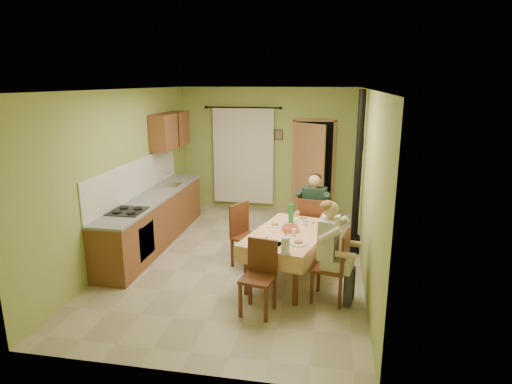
% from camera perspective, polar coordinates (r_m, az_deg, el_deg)
% --- Properties ---
extents(floor, '(4.00, 6.00, 0.01)m').
position_cam_1_polar(floor, '(7.38, -2.07, -8.78)').
color(floor, tan).
rests_on(floor, ground).
extents(room_shell, '(4.04, 6.04, 2.82)m').
position_cam_1_polar(room_shell, '(6.87, -2.21, 5.30)').
color(room_shell, '#9BAC58').
rests_on(room_shell, ground).
extents(kitchen_run, '(0.64, 3.64, 1.56)m').
position_cam_1_polar(kitchen_run, '(8.08, -13.43, -3.45)').
color(kitchen_run, brown).
rests_on(kitchen_run, ground).
extents(upper_cabinets, '(0.35, 1.40, 0.70)m').
position_cam_1_polar(upper_cabinets, '(8.99, -11.37, 8.07)').
color(upper_cabinets, brown).
rests_on(upper_cabinets, room_shell).
extents(curtain, '(1.70, 0.07, 2.22)m').
position_cam_1_polar(curtain, '(9.87, -1.71, 4.87)').
color(curtain, black).
rests_on(curtain, ground).
extents(doorway, '(0.96, 0.53, 2.15)m').
position_cam_1_polar(doorway, '(9.67, 7.36, 3.29)').
color(doorway, black).
rests_on(doorway, ground).
extents(dining_table, '(1.39, 1.85, 0.76)m').
position_cam_1_polar(dining_table, '(6.51, 4.37, -8.48)').
color(dining_table, '#E9AC7A').
rests_on(dining_table, ground).
extents(tableware, '(0.67, 1.63, 0.33)m').
position_cam_1_polar(tableware, '(6.26, 4.31, -5.18)').
color(tableware, white).
rests_on(tableware, dining_table).
extents(chair_far, '(0.52, 0.52, 1.02)m').
position_cam_1_polar(chair_far, '(7.52, 7.52, -6.05)').
color(chair_far, '#572B17').
rests_on(chair_far, ground).
extents(chair_near, '(0.47, 0.47, 0.96)m').
position_cam_1_polar(chair_near, '(5.66, 0.28, -13.17)').
color(chair_near, '#572B17').
rests_on(chair_near, ground).
extents(chair_right, '(0.52, 0.52, 1.00)m').
position_cam_1_polar(chair_right, '(6.03, 9.87, -11.54)').
color(chair_right, '#572B17').
rests_on(chair_right, ground).
extents(chair_left, '(0.61, 0.61, 1.02)m').
position_cam_1_polar(chair_left, '(7.00, -1.01, -7.53)').
color(chair_left, '#572B17').
rests_on(chair_left, ground).
extents(man_far, '(0.62, 0.52, 1.39)m').
position_cam_1_polar(man_far, '(7.35, 7.70, -1.73)').
color(man_far, '#192D23').
rests_on(man_far, chair_far).
extents(man_right, '(0.54, 0.63, 1.39)m').
position_cam_1_polar(man_right, '(5.80, 9.98, -6.30)').
color(man_right, beige).
rests_on(man_right, chair_right).
extents(stove_flue, '(0.24, 0.24, 2.80)m').
position_cam_1_polar(stove_flue, '(7.48, 13.24, -0.54)').
color(stove_flue, black).
rests_on(stove_flue, ground).
extents(picture_back, '(0.19, 0.03, 0.23)m').
position_cam_1_polar(picture_back, '(9.74, 3.01, 7.63)').
color(picture_back, black).
rests_on(picture_back, room_shell).
extents(picture_right, '(0.03, 0.31, 0.21)m').
position_cam_1_polar(picture_right, '(7.91, 13.89, 6.34)').
color(picture_right, brown).
rests_on(picture_right, room_shell).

